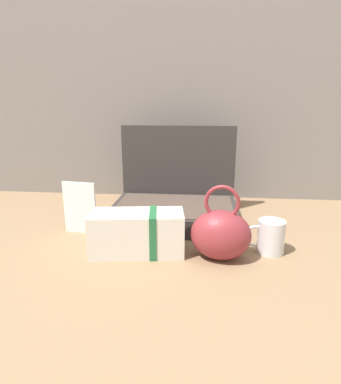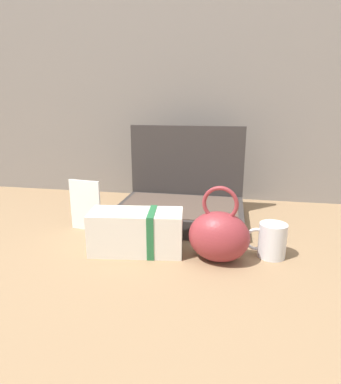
% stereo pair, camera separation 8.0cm
% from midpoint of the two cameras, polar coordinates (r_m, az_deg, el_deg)
% --- Properties ---
extents(ground_plane, '(6.00, 6.00, 0.00)m').
position_cam_midpoint_polar(ground_plane, '(1.01, 2.92, -9.37)').
color(ground_plane, '#8C6D4C').
extents(back_wall, '(3.20, 0.06, 1.40)m').
position_cam_midpoint_polar(back_wall, '(1.52, 6.68, 25.75)').
color(back_wall, gray).
rests_on(back_wall, ground_plane).
extents(open_suitcase, '(0.46, 0.34, 0.34)m').
position_cam_midpoint_polar(open_suitcase, '(1.21, 3.89, -1.50)').
color(open_suitcase, '#332D2B').
rests_on(open_suitcase, ground_plane).
extents(teal_pouch_handbag, '(0.18, 0.14, 0.21)m').
position_cam_midpoint_polar(teal_pouch_handbag, '(0.90, 11.14, -7.64)').
color(teal_pouch_handbag, maroon).
rests_on(teal_pouch_handbag, ground_plane).
extents(cream_toiletry_bag, '(0.28, 0.15, 0.13)m').
position_cam_midpoint_polar(cream_toiletry_bag, '(0.95, -3.43, -7.09)').
color(cream_toiletry_bag, silver).
rests_on(cream_toiletry_bag, ground_plane).
extents(coffee_mug, '(0.12, 0.08, 0.10)m').
position_cam_midpoint_polar(coffee_mug, '(0.97, 19.78, -8.12)').
color(coffee_mug, silver).
rests_on(coffee_mug, ground_plane).
extents(info_card_left, '(0.11, 0.02, 0.18)m').
position_cam_midpoint_polar(info_card_left, '(1.12, -12.93, -2.37)').
color(info_card_left, white).
rests_on(info_card_left, ground_plane).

